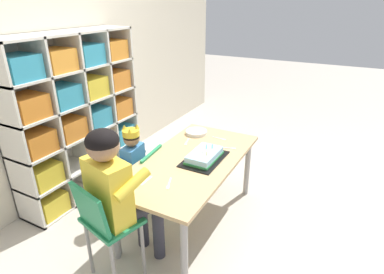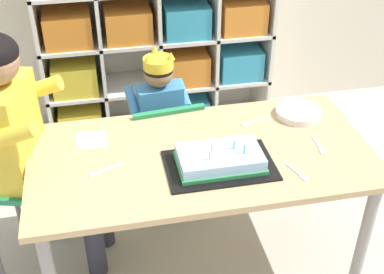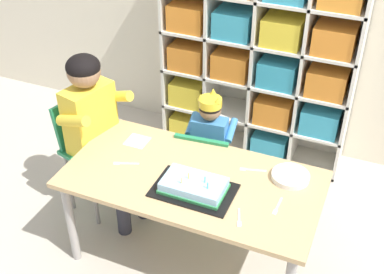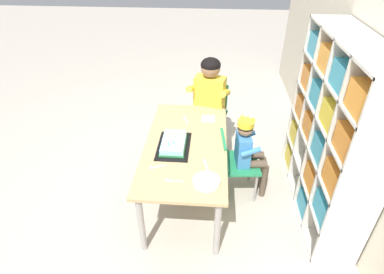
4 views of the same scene
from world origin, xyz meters
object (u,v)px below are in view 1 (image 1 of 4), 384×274
(birthday_cake_on_tray, at_px, (204,156))
(adult_helper_seated, at_px, (117,187))
(fork_near_cake_tray, at_px, (169,184))
(activity_table, at_px, (190,167))
(classroom_chair_blue, at_px, (141,176))
(fork_near_child_seat, at_px, (187,142))
(classroom_chair_adult_side, at_px, (105,222))
(fork_by_napkin, at_px, (220,139))
(child_with_crown, at_px, (129,159))
(paper_plate_stack, at_px, (196,132))
(fork_beside_plate_stack, at_px, (230,148))

(birthday_cake_on_tray, bearing_deg, adult_helper_seated, 160.19)
(fork_near_cake_tray, bearing_deg, activity_table, -15.82)
(classroom_chair_blue, bearing_deg, fork_near_child_seat, 139.44)
(classroom_chair_blue, height_order, classroom_chair_adult_side, classroom_chair_adult_side)
(activity_table, height_order, fork_near_cake_tray, fork_near_cake_tray)
(classroom_chair_blue, height_order, fork_by_napkin, classroom_chair_blue)
(fork_near_child_seat, relative_size, fork_by_napkin, 1.07)
(child_with_crown, height_order, classroom_chair_adult_side, child_with_crown)
(activity_table, xyz_separation_m, fork_by_napkin, (0.47, -0.05, 0.07))
(classroom_chair_adult_side, xyz_separation_m, adult_helper_seated, (0.11, -0.03, 0.20))
(activity_table, distance_m, birthday_cake_on_tray, 0.14)
(classroom_chair_blue, bearing_deg, classroom_chair_adult_side, 13.47)
(classroom_chair_blue, relative_size, classroom_chair_adult_side, 0.82)
(paper_plate_stack, distance_m, fork_near_cake_tray, 0.89)
(fork_by_napkin, bearing_deg, child_with_crown, 46.29)
(classroom_chair_adult_side, relative_size, birthday_cake_on_tray, 1.82)
(activity_table, relative_size, fork_beside_plate_stack, 11.22)
(classroom_chair_adult_side, relative_size, fork_near_child_seat, 5.35)
(activity_table, bearing_deg, fork_by_napkin, -6.26)
(classroom_chair_blue, xyz_separation_m, paper_plate_stack, (0.56, -0.24, 0.24))
(child_with_crown, bearing_deg, fork_near_child_seat, 130.07)
(paper_plate_stack, bearing_deg, birthday_cake_on_tray, -146.09)
(classroom_chair_adult_side, height_order, birthday_cake_on_tray, classroom_chair_adult_side)
(child_with_crown, xyz_separation_m, fork_near_cake_tray, (-0.29, -0.57, 0.09))
(fork_near_cake_tray, xyz_separation_m, fork_beside_plate_stack, (0.71, -0.16, 0.00))
(activity_table, height_order, birthday_cake_on_tray, birthday_cake_on_tray)
(child_with_crown, relative_size, birthday_cake_on_tray, 1.98)
(adult_helper_seated, xyz_separation_m, fork_near_cake_tray, (0.28, -0.20, -0.08))
(fork_beside_plate_stack, relative_size, fork_by_napkin, 0.92)
(adult_helper_seated, height_order, paper_plate_stack, adult_helper_seated)
(birthday_cake_on_tray, distance_m, fork_near_child_seat, 0.35)
(classroom_chair_blue, relative_size, fork_near_child_seat, 4.39)
(birthday_cake_on_tray, bearing_deg, fork_near_cake_tray, 172.23)
(adult_helper_seated, relative_size, birthday_cake_on_tray, 2.61)
(classroom_chair_adult_side, height_order, paper_plate_stack, classroom_chair_adult_side)
(fork_near_child_seat, distance_m, fork_near_cake_tray, 0.69)
(fork_near_child_seat, relative_size, fork_near_cake_tray, 1.04)
(fork_near_cake_tray, relative_size, fork_by_napkin, 1.03)
(fork_by_napkin, bearing_deg, birthday_cake_on_tray, 98.39)
(birthday_cake_on_tray, bearing_deg, paper_plate_stack, 33.91)
(child_with_crown, bearing_deg, activity_table, 94.76)
(fork_by_napkin, bearing_deg, classroom_chair_adult_side, 81.27)
(fork_beside_plate_stack, bearing_deg, classroom_chair_adult_side, 51.22)
(activity_table, height_order, classroom_chair_adult_side, classroom_chair_adult_side)
(classroom_chair_blue, height_order, adult_helper_seated, adult_helper_seated)
(classroom_chair_blue, distance_m, fork_beside_plate_stack, 0.78)
(fork_near_cake_tray, distance_m, fork_beside_plate_stack, 0.73)
(child_with_crown, height_order, fork_near_child_seat, child_with_crown)
(paper_plate_stack, bearing_deg, fork_near_cake_tray, -165.17)
(classroom_chair_blue, bearing_deg, birthday_cake_on_tray, 99.18)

